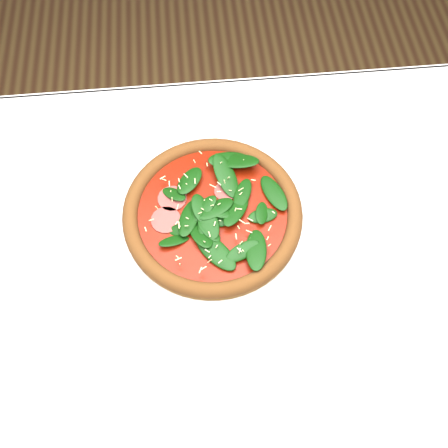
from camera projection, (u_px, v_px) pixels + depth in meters
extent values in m
plane|color=brown|center=(223.00, 350.00, 1.55)|extent=(6.00, 6.00, 0.00)
cube|color=white|center=(223.00, 256.00, 0.91)|extent=(1.20, 0.80, 0.04)
cylinder|color=#4A311D|center=(16.00, 215.00, 1.37)|extent=(0.06, 0.06, 0.71)
cylinder|color=#4A311D|center=(400.00, 184.00, 1.42)|extent=(0.06, 0.06, 0.71)
cube|color=white|center=(207.00, 116.00, 1.17)|extent=(1.20, 0.01, 0.22)
cylinder|color=silver|center=(213.00, 218.00, 0.91)|extent=(0.38, 0.38, 0.01)
torus|color=silver|center=(213.00, 217.00, 0.91)|extent=(0.38, 0.38, 0.01)
cylinder|color=#8C5D21|center=(213.00, 215.00, 0.90)|extent=(0.33, 0.33, 0.01)
torus|color=#9F5B24|center=(213.00, 213.00, 0.89)|extent=(0.33, 0.33, 0.03)
cylinder|color=maroon|center=(213.00, 213.00, 0.89)|extent=(0.27, 0.27, 0.00)
cylinder|color=#9A3D40|center=(212.00, 211.00, 0.89)|extent=(0.24, 0.24, 0.00)
ellipsoid|color=#0B3C0A|center=(212.00, 208.00, 0.88)|extent=(0.26, 0.26, 0.03)
cylinder|color=#FBF5A4|center=(212.00, 207.00, 0.88)|extent=(0.24, 0.24, 0.00)
cube|color=silver|center=(94.00, 423.00, 0.74)|extent=(0.03, 0.05, 0.00)
cylinder|color=silver|center=(441.00, 323.00, 0.82)|extent=(0.15, 0.15, 0.01)
torus|color=silver|center=(442.00, 322.00, 0.82)|extent=(0.15, 0.15, 0.01)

